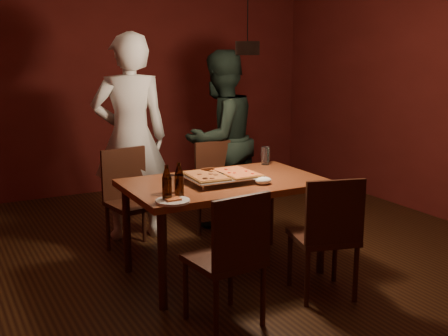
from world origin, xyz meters
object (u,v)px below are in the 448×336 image
pizza_tray (221,178)px  diner_dark (220,139)px  pendant_lamp (247,47)px  chair_far_right (221,181)px  dining_table (224,190)px  chair_far_left (130,190)px  diner_white (130,138)px  beer_bottle_b (179,180)px  plate_slice (173,201)px  beer_bottle_a (167,183)px  chair_near_right (328,227)px  chair_near_left (232,248)px

pizza_tray → diner_dark: diner_dark is taller
pendant_lamp → chair_far_right: bearing=75.5°
dining_table → chair_far_left: (-0.48, 0.84, -0.14)m
dining_table → chair_far_left: size_ratio=3.09×
chair_far_left → chair_far_right: bearing=166.8°
diner_white → beer_bottle_b: bearing=94.3°
dining_table → diner_white: size_ratio=0.79×
plate_slice → pendant_lamp: 1.29m
beer_bottle_b → plate_slice: (-0.09, -0.09, -0.11)m
beer_bottle_a → diner_dark: diner_dark is taller
beer_bottle_a → diner_white: diner_white is taller
pizza_tray → pendant_lamp: 1.01m
pizza_tray → beer_bottle_a: (-0.58, -0.33, 0.10)m
chair_far_right → beer_bottle_a: bearing=46.9°
diner_dark → chair_near_right: bearing=67.2°
diner_white → plate_slice: bearing=91.4°
pizza_tray → diner_white: diner_white is taller
dining_table → chair_far_right: size_ratio=3.09×
chair_far_right → chair_near_right: bearing=89.7°
diner_dark → pendant_lamp: size_ratio=1.57×
chair_near_right → pendant_lamp: pendant_lamp is taller
chair_far_left → chair_near_right: 1.83m
chair_near_right → pizza_tray: 0.91m
chair_far_left → diner_white: size_ratio=0.26×
chair_near_right → pizza_tray: chair_near_right is taller
chair_near_right → diner_dark: (0.14, 1.87, 0.33)m
chair_near_right → diner_white: (-0.76, 1.93, 0.41)m
chair_near_left → chair_near_right: 0.80m
dining_table → chair_far_left: 0.98m
chair_far_left → beer_bottle_a: (-0.13, -1.18, 0.34)m
pizza_tray → beer_bottle_b: 0.56m
chair_near_left → pizza_tray: (0.35, 0.81, 0.24)m
chair_far_right → pendant_lamp: size_ratio=0.44×
beer_bottle_a → plate_slice: 0.12m
chair_near_right → diner_dark: diner_dark is taller
chair_near_right → beer_bottle_a: 1.16m
dining_table → pizza_tray: (-0.03, -0.00, 0.10)m
chair_near_right → beer_bottle_a: beer_bottle_a is taller
chair_far_left → chair_near_left: size_ratio=1.00×
beer_bottle_a → pendant_lamp: bearing=20.0°
chair_far_left → chair_near_left: same height
pizza_tray → diner_white: bearing=103.7°
pendant_lamp → chair_near_right: bearing=-70.7°
chair_near_left → beer_bottle_b: 0.64m
plate_slice → diner_dark: size_ratio=0.13×
diner_white → diner_dark: diner_white is taller
dining_table → beer_bottle_a: size_ratio=6.06×
chair_far_left → beer_bottle_b: size_ratio=1.99×
beer_bottle_a → pendant_lamp: size_ratio=0.23×
chair_far_left → pendant_lamp: bearing=116.4°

